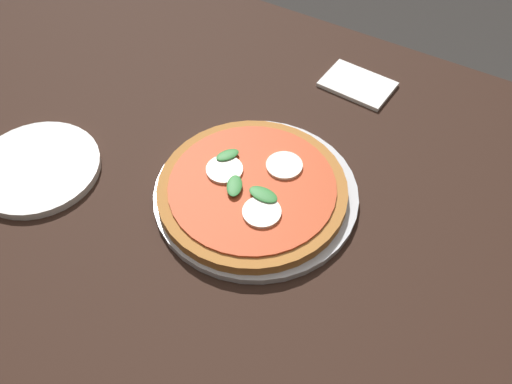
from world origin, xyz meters
TOP-DOWN VIEW (x-y plane):
  - ground_plane at (0.00, 0.00)m, footprint 6.00×6.00m
  - dining_table at (0.00, 0.00)m, footprint 1.49×1.05m
  - serving_tray at (-0.06, -0.03)m, footprint 0.33×0.33m
  - pizza at (-0.05, -0.02)m, footprint 0.30×0.30m
  - plate_white at (0.29, 0.11)m, footprint 0.21×0.21m
  - napkin at (-0.09, -0.36)m, footprint 0.14×0.10m

SIDE VIEW (x-z plane):
  - ground_plane at x=0.00m, z-range 0.00..0.00m
  - dining_table at x=0.00m, z-range 0.28..1.03m
  - napkin at x=-0.09m, z-range 0.74..0.75m
  - serving_tray at x=-0.06m, z-range 0.74..0.75m
  - plate_white at x=0.29m, z-range 0.74..0.76m
  - pizza at x=-0.05m, z-range 0.75..0.78m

